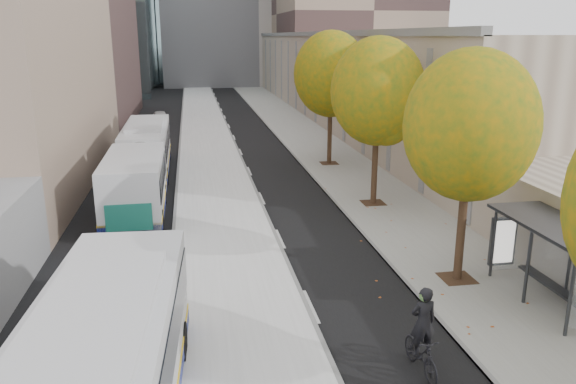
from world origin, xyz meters
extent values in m
cube|color=silver|center=(-3.88, 35.00, 0.07)|extent=(4.25, 150.00, 0.15)
cube|color=gray|center=(4.12, 35.00, 0.04)|extent=(4.75, 150.00, 0.08)
cube|color=gray|center=(15.50, 64.00, 4.00)|extent=(18.00, 92.00, 8.00)
cube|color=#383A3F|center=(5.50, 11.00, 2.56)|extent=(1.90, 4.40, 0.10)
cylinder|color=#383A3F|center=(4.80, 9.00, 1.28)|extent=(0.10, 0.10, 2.40)
cube|color=silver|center=(6.22, 11.00, 1.33)|extent=(0.04, 4.00, 2.10)
cylinder|color=black|center=(3.60, 13.00, 1.70)|extent=(0.28, 0.28, 3.24)
sphere|color=#2F5A15|center=(3.60, 13.00, 5.26)|extent=(4.20, 4.20, 4.20)
cylinder|color=black|center=(3.60, 22.00, 1.77)|extent=(0.28, 0.28, 3.38)
sphere|color=#2F5A15|center=(3.60, 22.00, 5.48)|extent=(4.40, 4.40, 4.40)
cylinder|color=black|center=(3.60, 31.00, 1.83)|extent=(0.28, 0.28, 3.51)
sphere|color=#2F5A15|center=(3.60, 31.00, 5.70)|extent=(4.60, 4.60, 4.60)
cube|color=silver|center=(-7.66, 27.03, 1.42)|extent=(2.62, 17.12, 2.85)
cube|color=black|center=(-7.66, 27.03, 1.95)|extent=(2.67, 16.43, 0.99)
cube|color=#186757|center=(-7.66, 18.51, 1.09)|extent=(1.80, 0.08, 1.10)
imported|color=black|center=(0.26, 8.15, 0.53)|extent=(0.60, 1.79, 1.06)
imported|color=black|center=(0.26, 8.15, 1.37)|extent=(0.68, 0.46, 1.79)
sphere|color=#517E3B|center=(0.26, 8.15, 2.04)|extent=(0.28, 0.28, 0.28)
imported|color=#BDBDBD|center=(-7.85, 50.46, 0.60)|extent=(1.79, 3.64, 1.20)
camera|label=1|loc=(-4.98, -3.21, 7.97)|focal=35.00mm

